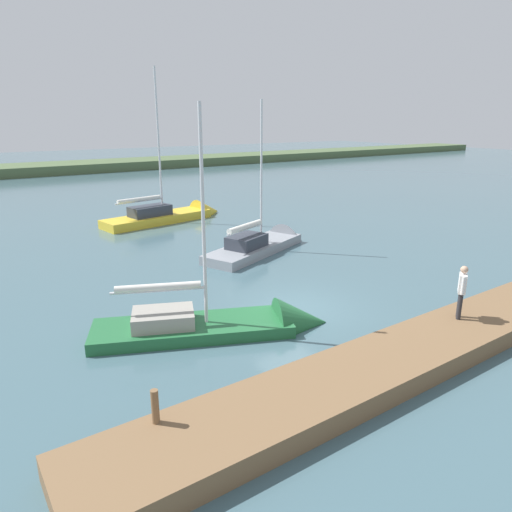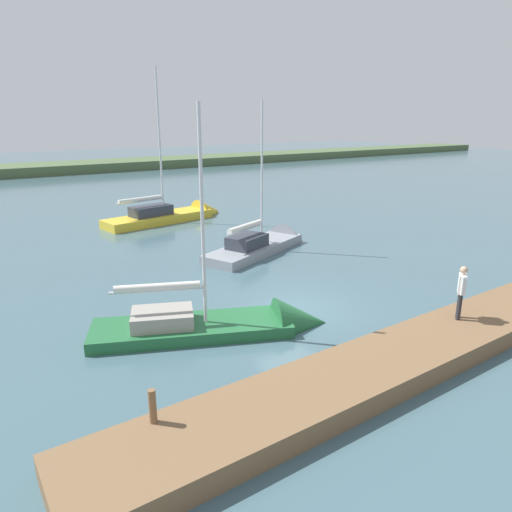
{
  "view_description": "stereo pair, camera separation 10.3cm",
  "coord_description": "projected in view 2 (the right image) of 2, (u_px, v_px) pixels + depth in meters",
  "views": [
    {
      "loc": [
        10.41,
        12.4,
        6.83
      ],
      "look_at": [
        -0.48,
        -3.46,
        1.11
      ],
      "focal_mm": 32.42,
      "sensor_mm": 36.0,
      "label": 1
    },
    {
      "loc": [
        10.33,
        12.46,
        6.83
      ],
      "look_at": [
        -0.48,
        -3.46,
        1.11
      ],
      "focal_mm": 32.42,
      "sensor_mm": 36.0,
      "label": 2
    }
  ],
  "objects": [
    {
      "name": "ground_plane",
      "position": [
        297.0,
        308.0,
        17.39
      ],
      "size": [
        200.0,
        200.0,
        0.0
      ],
      "primitive_type": "plane",
      "color": "#42606B"
    },
    {
      "name": "far_shoreline",
      "position": [
        37.0,
        174.0,
        59.69
      ],
      "size": [
        180.0,
        8.0,
        2.4
      ],
      "primitive_type": "cube",
      "color": "#4C603D",
      "rests_on": "ground_plane"
    },
    {
      "name": "dock_pier",
      "position": [
        407.0,
        355.0,
        13.32
      ],
      "size": [
        19.42,
        2.36,
        0.58
      ],
      "primitive_type": "cube",
      "color": "brown",
      "rests_on": "ground_plane"
    },
    {
      "name": "mooring_post_near",
      "position": [
        153.0,
        406.0,
        9.81
      ],
      "size": [
        0.17,
        0.17,
        0.79
      ],
      "primitive_type": "cylinder",
      "color": "brown",
      "rests_on": "dock_pier"
    },
    {
      "name": "sailboat_far_right",
      "position": [
        175.0,
        216.0,
        32.51
      ],
      "size": [
        9.3,
        3.55,
        11.0
      ],
      "rotation": [
        0.0,
        0.0,
        3.3
      ],
      "color": "gold",
      "rests_on": "ground_plane"
    },
    {
      "name": "sailboat_near_dock",
      "position": [
        267.0,
        246.0,
        25.45
      ],
      "size": [
        8.23,
        4.85,
        8.76
      ],
      "rotation": [
        0.0,
        0.0,
        3.52
      ],
      "color": "gray",
      "rests_on": "ground_plane"
    },
    {
      "name": "sailboat_far_left",
      "position": [
        232.0,
        328.0,
        15.5
      ],
      "size": [
        8.0,
        4.94,
        8.28
      ],
      "rotation": [
        0.0,
        0.0,
        2.73
      ],
      "color": "#236638",
      "rests_on": "ground_plane"
    },
    {
      "name": "person_on_dock",
      "position": [
        461.0,
        288.0,
        14.78
      ],
      "size": [
        0.57,
        0.45,
        1.78
      ],
      "rotation": [
        0.0,
        0.0,
        2.18
      ],
      "color": "#28282D",
      "rests_on": "dock_pier"
    }
  ]
}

